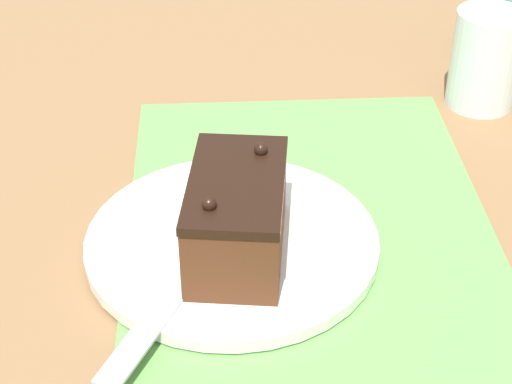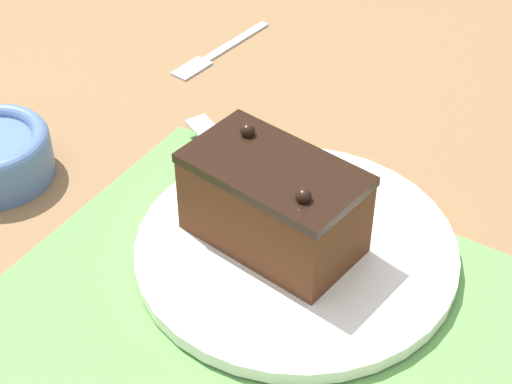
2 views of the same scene
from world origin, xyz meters
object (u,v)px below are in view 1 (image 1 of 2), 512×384
Objects in this scene: cake_plate at (232,242)px; drinking_glass at (485,59)px; coffee_mug at (510,28)px; serving_knife at (200,255)px; chocolate_cake at (237,216)px.

drinking_glass reaches higher than cake_plate.
coffee_mug is (0.37, -0.36, 0.03)m from cake_plate.
drinking_glass is at bearing -48.99° from cake_plate.
coffee_mug is at bearing -44.43° from cake_plate.
cake_plate is 0.51m from coffee_mug.
coffee_mug is (0.11, -0.06, -0.01)m from drinking_glass.
coffee_mug reaches higher than serving_knife.
cake_plate is 0.39m from drinking_glass.
serving_knife is (-0.01, 0.03, -0.03)m from chocolate_cake.
serving_knife is 0.43m from drinking_glass.
drinking_glass is at bearing -46.47° from chocolate_cake.
serving_knife is at bearing 106.75° from chocolate_cake.
chocolate_cake is 1.33× the size of drinking_glass.
cake_plate is at bearing 131.01° from drinking_glass.
coffee_mug is at bearing -42.60° from chocolate_cake.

